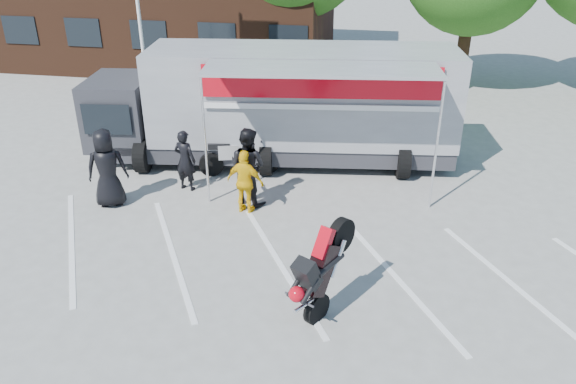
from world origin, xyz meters
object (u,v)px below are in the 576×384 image
(parked_motorcycle, at_px, (240,174))
(spectator_hivis, at_px, (245,182))
(transporter_truck, at_px, (285,160))
(spectator_leather_c, at_px, (248,166))
(stunt_bike_rider, at_px, (336,303))
(spectator_leather_a, at_px, (107,168))
(spectator_leather_b, at_px, (185,160))

(parked_motorcycle, bearing_deg, spectator_hivis, -178.16)
(transporter_truck, height_order, parked_motorcycle, transporter_truck)
(spectator_leather_c, bearing_deg, parked_motorcycle, -46.65)
(parked_motorcycle, relative_size, stunt_bike_rider, 1.15)
(parked_motorcycle, height_order, spectator_leather_a, spectator_leather_a)
(spectator_leather_a, bearing_deg, parked_motorcycle, -161.51)
(spectator_leather_b, bearing_deg, spectator_hivis, 164.66)
(spectator_leather_b, distance_m, spectator_leather_c, 1.87)
(stunt_bike_rider, relative_size, spectator_hivis, 1.24)
(transporter_truck, height_order, spectator_leather_b, transporter_truck)
(spectator_leather_a, relative_size, spectator_leather_b, 1.21)
(stunt_bike_rider, distance_m, spectator_leather_b, 6.17)
(spectator_leather_c, xyz_separation_m, spectator_hivis, (0.06, -0.51, -0.19))
(transporter_truck, bearing_deg, spectator_hivis, -103.59)
(spectator_leather_b, relative_size, spectator_hivis, 1.02)
(parked_motorcycle, height_order, spectator_hivis, spectator_hivis)
(spectator_hivis, bearing_deg, spectator_leather_a, 14.55)
(stunt_bike_rider, bearing_deg, spectator_leather_c, 154.72)
(stunt_bike_rider, height_order, spectator_leather_a, spectator_leather_a)
(spectator_hivis, bearing_deg, parked_motorcycle, -60.59)
(transporter_truck, bearing_deg, spectator_leather_b, -140.86)
(parked_motorcycle, bearing_deg, spectator_leather_b, 118.24)
(parked_motorcycle, xyz_separation_m, stunt_bike_rider, (3.29, -5.35, 0.00))
(spectator_leather_c, bearing_deg, stunt_bike_rider, 146.25)
(spectator_leather_b, bearing_deg, spectator_leather_a, 48.75)
(transporter_truck, bearing_deg, spectator_leather_c, -105.95)
(stunt_bike_rider, distance_m, spectator_leather_a, 6.81)
(transporter_truck, xyz_separation_m, spectator_hivis, (-0.37, -3.31, 0.81))
(transporter_truck, distance_m, spectator_leather_a, 5.31)
(parked_motorcycle, distance_m, spectator_leather_b, 1.83)
(transporter_truck, bearing_deg, stunt_bike_rider, -78.64)
(parked_motorcycle, relative_size, spectator_leather_c, 1.15)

